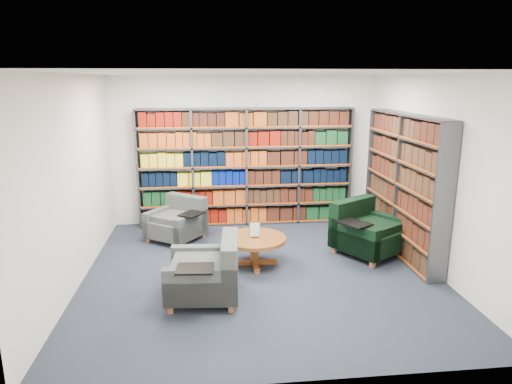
{
  "coord_description": "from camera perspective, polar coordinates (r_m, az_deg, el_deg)",
  "views": [
    {
      "loc": [
        -0.73,
        -6.11,
        2.72
      ],
      "look_at": [
        0.0,
        0.6,
        1.05
      ],
      "focal_mm": 32.0,
      "sensor_mm": 36.0,
      "label": 1
    }
  ],
  "objects": [
    {
      "name": "coffee_table",
      "position": [
        6.83,
        -0.16,
        -6.38
      ],
      "size": [
        0.94,
        0.94,
        0.66
      ],
      "color": "brown",
      "rests_on": "ground"
    },
    {
      "name": "chair_teal_left",
      "position": [
        8.08,
        -9.63,
        -3.76
      ],
      "size": [
        1.12,
        1.12,
        0.73
      ],
      "color": "#06193C",
      "rests_on": "ground"
    },
    {
      "name": "chair_teal_front",
      "position": [
        5.88,
        -5.82,
        -10.23
      ],
      "size": [
        0.95,
        1.08,
        0.81
      ],
      "color": "#06193C",
      "rests_on": "ground"
    },
    {
      "name": "bookshelf_back",
      "position": [
        8.64,
        -1.26,
        3.07
      ],
      "size": [
        4.0,
        0.28,
        2.2
      ],
      "color": "#47494F",
      "rests_on": "ground"
    },
    {
      "name": "bookshelf_right",
      "position": [
        7.56,
        17.94,
        0.82
      ],
      "size": [
        0.28,
        2.5,
        2.2
      ],
      "color": "#47494F",
      "rests_on": "ground"
    },
    {
      "name": "room_shell",
      "position": [
        6.29,
        0.59,
        1.79
      ],
      "size": [
        5.02,
        5.02,
        2.82
      ],
      "color": "black",
      "rests_on": "ground"
    },
    {
      "name": "chair_green_right",
      "position": [
        7.53,
        13.41,
        -4.94
      ],
      "size": [
        1.27,
        1.27,
        0.84
      ],
      "color": "black",
      "rests_on": "ground"
    }
  ]
}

